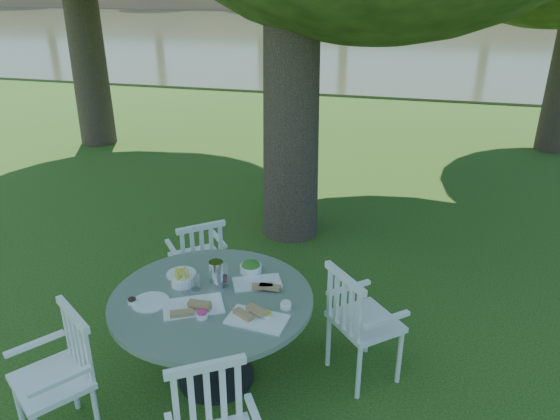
# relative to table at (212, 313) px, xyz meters

# --- Properties ---
(ground) EXTENTS (140.00, 140.00, 0.00)m
(ground) POSITION_rel_table_xyz_m (0.17, 1.08, -0.59)
(ground) COLOR #18380B
(ground) RESTS_ON ground
(table) EXTENTS (1.42, 1.42, 0.72)m
(table) POSITION_rel_table_xyz_m (0.00, 0.00, 0.00)
(table) COLOR black
(table) RESTS_ON ground
(chair_ne) EXTENTS (0.62, 0.63, 0.91)m
(chair_ne) POSITION_rel_table_xyz_m (0.98, 0.27, -0.05)
(chair_ne) COLOR white
(chair_ne) RESTS_ON ground
(chair_nw) EXTENTS (0.58, 0.58, 0.85)m
(chair_nw) POSITION_rel_table_xyz_m (-0.46, 0.90, -0.09)
(chair_nw) COLOR white
(chair_nw) RESTS_ON ground
(chair_sw) EXTENTS (0.61, 0.61, 0.89)m
(chair_sw) POSITION_rel_table_xyz_m (-0.73, -0.70, -0.06)
(chair_sw) COLOR white
(chair_sw) RESTS_ON ground
(tableware) EXTENTS (1.12, 0.83, 0.20)m
(tableware) POSITION_rel_table_xyz_m (0.00, 0.07, 0.17)
(tableware) COLOR white
(tableware) RESTS_ON table
(river) EXTENTS (100.00, 28.00, 0.12)m
(river) POSITION_rel_table_xyz_m (0.17, 24.08, -0.59)
(river) COLOR #383E24
(river) RESTS_ON ground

